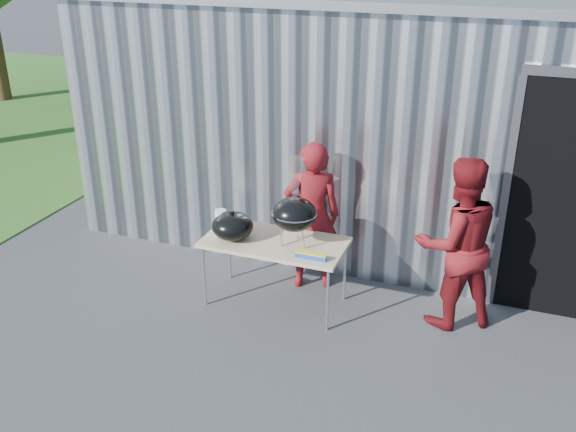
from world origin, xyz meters
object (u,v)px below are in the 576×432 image
at_px(folding_table, 275,244).
at_px(kettle_grill, 294,208).
at_px(person_cook, 312,216).
at_px(person_bystander, 457,243).

bearing_deg(folding_table, kettle_grill, -1.34).
bearing_deg(person_cook, folding_table, 41.43).
bearing_deg(person_cook, kettle_grill, 64.62).
relative_size(folding_table, person_cook, 0.88).
height_order(kettle_grill, person_cook, person_cook).
height_order(kettle_grill, person_bystander, person_bystander).
relative_size(folding_table, kettle_grill, 1.59).
relative_size(kettle_grill, person_bystander, 0.52).
bearing_deg(person_bystander, person_cook, -37.79).
xyz_separation_m(kettle_grill, person_cook, (0.02, 0.51, -0.31)).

